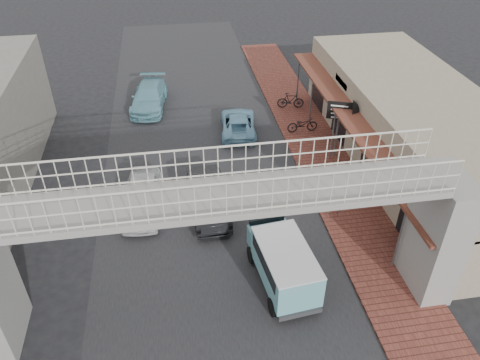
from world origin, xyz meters
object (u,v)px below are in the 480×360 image
object	(u,v)px
dark_sedan	(208,197)
angkot_curb	(238,123)
motorcycle_near	(302,124)
angkot_van	(284,261)
street_clock	(337,176)
motorcycle_far	(291,100)
arrow_sign	(356,113)
angkot_far	(149,97)
white_hatchback	(142,197)

from	to	relation	value
dark_sedan	angkot_curb	bearing A→B (deg)	68.35
motorcycle_near	angkot_van	bearing A→B (deg)	160.27
angkot_curb	street_clock	world-z (taller)	street_clock
angkot_curb	motorcycle_near	world-z (taller)	angkot_curb
motorcycle_far	arrow_sign	bearing A→B (deg)	-154.70
angkot_far	motorcycle_far	distance (m)	9.07
white_hatchback	angkot_far	bearing A→B (deg)	92.71
angkot_far	arrow_sign	xyz separation A→B (m)	(10.58, -8.02, 2.08)
white_hatchback	arrow_sign	world-z (taller)	arrow_sign
dark_sedan	arrow_sign	bearing A→B (deg)	19.53
angkot_van	arrow_sign	size ratio (longest dim) A/B	1.23
arrow_sign	angkot_far	bearing A→B (deg)	163.56
arrow_sign	motorcycle_far	bearing A→B (deg)	125.80
motorcycle_far	motorcycle_near	bearing A→B (deg)	-171.20
angkot_far	motorcycle_far	size ratio (longest dim) A/B	2.87
dark_sedan	angkot_far	world-z (taller)	dark_sedan
angkot_curb	motorcycle_near	distance (m)	3.75
motorcycle_far	dark_sedan	bearing A→B (deg)	156.45
angkot_curb	arrow_sign	world-z (taller)	arrow_sign
white_hatchback	angkot_van	world-z (taller)	angkot_van
angkot_far	street_clock	world-z (taller)	street_clock
angkot_far	angkot_van	size ratio (longest dim) A/B	1.19
motorcycle_far	street_clock	distance (m)	10.82
angkot_curb	motorcycle_far	size ratio (longest dim) A/B	2.47
street_clock	angkot_curb	bearing A→B (deg)	119.75
angkot_curb	arrow_sign	size ratio (longest dim) A/B	1.27
dark_sedan	angkot_far	distance (m)	11.43
angkot_curb	angkot_far	distance (m)	6.62
motorcycle_far	angkot_van	bearing A→B (deg)	174.79
dark_sedan	angkot_van	size ratio (longest dim) A/B	1.09
angkot_van	motorcycle_near	xyz separation A→B (m)	(3.87, 11.21, -0.65)
angkot_far	white_hatchback	bearing A→B (deg)	-83.88
angkot_far	street_clock	distance (m)	14.95
angkot_curb	angkot_van	xyz separation A→B (m)	(-0.18, -11.87, 0.64)
motorcycle_near	arrow_sign	size ratio (longest dim) A/B	0.54
angkot_van	arrow_sign	xyz separation A→B (m)	(5.63, 8.04, 1.56)
arrow_sign	street_clock	bearing A→B (deg)	-98.10
angkot_far	arrow_sign	distance (m)	13.44
angkot_curb	angkot_far	xyz separation A→B (m)	(-5.13, 4.19, 0.12)
angkot_far	motorcycle_far	xyz separation A→B (m)	(8.89, -1.76, -0.10)
angkot_van	street_clock	bearing A→B (deg)	42.39
motorcycle_near	motorcycle_far	distance (m)	3.09
motorcycle_far	street_clock	size ratio (longest dim) A/B	0.67
angkot_van	arrow_sign	distance (m)	9.94
motorcycle_near	street_clock	bearing A→B (deg)	174.28
motorcycle_far	street_clock	bearing A→B (deg)	-173.78
angkot_far	arrow_sign	bearing A→B (deg)	-29.21
dark_sedan	angkot_van	world-z (taller)	angkot_van
angkot_curb	motorcycle_near	size ratio (longest dim) A/B	2.34
motorcycle_near	motorcycle_far	size ratio (longest dim) A/B	1.06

